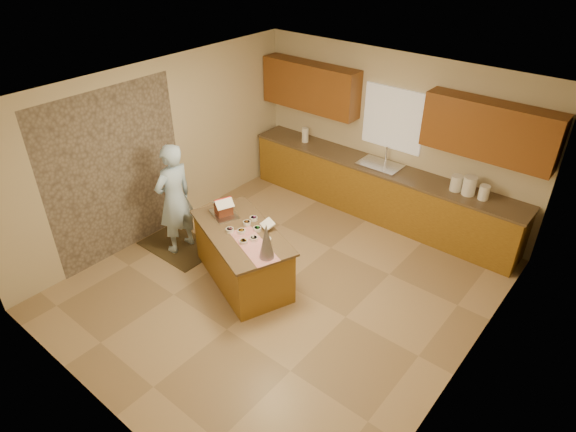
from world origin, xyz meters
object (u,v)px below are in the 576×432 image
at_px(tinsel_tree, 266,241).
at_px(boy, 175,199).
at_px(island_base, 243,256).
at_px(gingerbread_house, 223,208).

distance_m(tinsel_tree, boy, 1.95).
relative_size(island_base, boy, 0.92).
relative_size(island_base, tinsel_tree, 3.27).
relative_size(island_base, gingerbread_house, 4.97).
height_order(tinsel_tree, gingerbread_house, tinsel_tree).
bearing_deg(tinsel_tree, boy, 175.82).
height_order(island_base, tinsel_tree, tinsel_tree).
height_order(island_base, gingerbread_house, gingerbread_house).
distance_m(tinsel_tree, gingerbread_house, 1.19).
relative_size(boy, gingerbread_house, 5.38).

